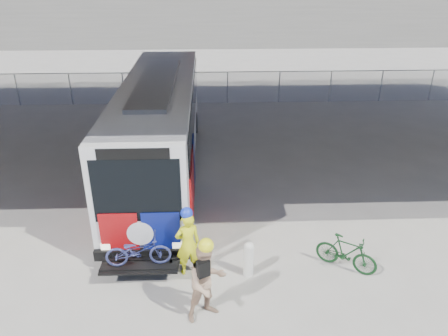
{
  "coord_description": "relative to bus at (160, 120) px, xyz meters",
  "views": [
    {
      "loc": [
        -0.17,
        -12.75,
        7.59
      ],
      "look_at": [
        0.31,
        -0.23,
        1.6
      ],
      "focal_mm": 35.0,
      "sensor_mm": 36.0,
      "label": 1
    }
  ],
  "objects": [
    {
      "name": "ground",
      "position": [
        2.0,
        -2.99,
        -2.11
      ],
      "size": [
        160.0,
        160.0,
        0.0
      ],
      "primitive_type": "plane",
      "color": "#9E9991",
      "rests_on": "ground"
    },
    {
      "name": "bus",
      "position": [
        0.0,
        0.0,
        0.0
      ],
      "size": [
        2.67,
        12.9,
        3.69
      ],
      "color": "silver",
      "rests_on": "ground"
    },
    {
      "name": "chainlink_fence",
      "position": [
        2.0,
        9.01,
        -0.69
      ],
      "size": [
        30.0,
        0.06,
        30.0
      ],
      "color": "gray",
      "rests_on": "ground"
    },
    {
      "name": "bollard",
      "position": [
        2.83,
        -6.49,
        -1.56
      ],
      "size": [
        0.27,
        0.27,
        1.03
      ],
      "color": "silver",
      "rests_on": "ground"
    },
    {
      "name": "cyclist_hivis",
      "position": [
        1.25,
        -6.33,
        -1.14
      ],
      "size": [
        0.76,
        0.61,
        2.0
      ],
      "rotation": [
        0.0,
        0.0,
        3.44
      ],
      "color": "yellow",
      "rests_on": "ground"
    },
    {
      "name": "cyclist_tan",
      "position": [
        1.74,
        -7.93,
        -1.09
      ],
      "size": [
        1.19,
        1.1,
        2.16
      ],
      "rotation": [
        0.0,
        0.0,
        0.47
      ],
      "color": "tan",
      "rests_on": "ground"
    },
    {
      "name": "bike_parked",
      "position": [
        5.47,
        -6.33,
        -1.6
      ],
      "size": [
        1.66,
        1.33,
        1.01
      ],
      "primitive_type": "imported",
      "rotation": [
        0.0,
        0.0,
        0.98
      ],
      "color": "#123919",
      "rests_on": "ground"
    }
  ]
}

